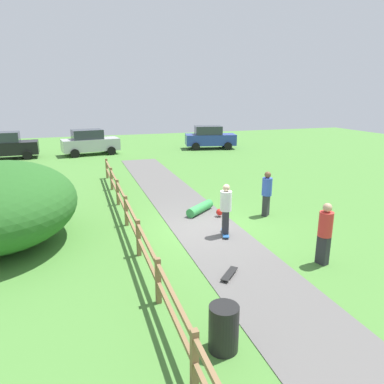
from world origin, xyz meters
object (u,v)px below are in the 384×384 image
(trash_bin, at_px, (224,328))
(bystander_red, at_px, (325,231))
(parked_car_blue, at_px, (210,137))
(parked_car_black, at_px, (6,146))
(skater_riding, at_px, (226,207))
(skater_fallen, at_px, (202,209))
(parked_car_silver, at_px, (90,142))
(skateboard_loose, at_px, (229,274))
(bystander_blue, at_px, (267,192))

(trash_bin, height_order, bystander_red, bystander_red)
(parked_car_blue, bearing_deg, parked_car_black, -179.95)
(skater_riding, xyz_separation_m, parked_car_black, (-9.32, 18.11, -0.04))
(skater_fallen, distance_m, parked_car_black, 18.31)
(parked_car_blue, bearing_deg, parked_car_silver, -179.89)
(skateboard_loose, xyz_separation_m, bystander_blue, (3.28, 3.96, 0.88))
(trash_bin, relative_size, bystander_blue, 0.52)
(skater_riding, distance_m, bystander_blue, 2.68)
(parked_car_black, bearing_deg, skater_riding, -62.76)
(bystander_red, relative_size, parked_car_silver, 0.40)
(skater_fallen, height_order, parked_car_silver, parked_car_silver)
(parked_car_blue, bearing_deg, trash_bin, -110.23)
(bystander_red, bearing_deg, parked_car_silver, 104.23)
(trash_bin, bearing_deg, parked_car_silver, 93.25)
(bystander_blue, height_order, parked_car_blue, parked_car_blue)
(skater_fallen, height_order, bystander_blue, bystander_blue)
(parked_car_blue, height_order, parked_car_black, same)
(skater_riding, height_order, bystander_blue, skater_riding)
(skater_fallen, bearing_deg, bystander_red, -70.83)
(skater_riding, distance_m, parked_car_blue, 19.19)
(skater_riding, bearing_deg, parked_car_black, 117.24)
(skater_riding, distance_m, parked_car_black, 20.36)
(parked_car_silver, height_order, parked_car_black, same)
(bystander_red, height_order, bystander_blue, bystander_red)
(bystander_blue, bearing_deg, skateboard_loose, -129.66)
(skater_fallen, distance_m, bystander_red, 5.43)
(skateboard_loose, bearing_deg, parked_car_black, 111.95)
(parked_car_blue, bearing_deg, bystander_red, -102.36)
(parked_car_black, bearing_deg, parked_car_silver, -0.06)
(bystander_blue, xyz_separation_m, parked_car_silver, (-5.80, 16.72, -0.01))
(bystander_red, xyz_separation_m, parked_car_silver, (-5.27, 20.80, -0.02))
(skater_riding, distance_m, bystander_red, 3.23)
(trash_bin, height_order, parked_car_blue, parked_car_blue)
(bystander_blue, bearing_deg, skater_fallen, 156.41)
(parked_car_black, bearing_deg, parked_car_blue, 0.05)
(trash_bin, bearing_deg, parked_car_black, 107.14)
(bystander_blue, bearing_deg, skater_riding, -149.05)
(trash_bin, bearing_deg, skater_fallen, 73.44)
(skater_fallen, xyz_separation_m, bystander_red, (1.76, -5.07, 0.78))
(bystander_red, height_order, parked_car_silver, parked_car_silver)
(trash_bin, bearing_deg, bystander_red, 30.35)
(skater_riding, relative_size, parked_car_silver, 0.40)
(bystander_blue, bearing_deg, bystander_red, -97.30)
(bystander_red, height_order, parked_car_blue, parked_car_blue)
(skater_riding, relative_size, bystander_blue, 1.00)
(skater_riding, bearing_deg, parked_car_blue, 70.73)
(bystander_red, xyz_separation_m, parked_car_blue, (4.56, 20.82, -0.02))
(trash_bin, distance_m, skater_riding, 5.50)
(skater_fallen, bearing_deg, parked_car_black, 120.67)
(skateboard_loose, bearing_deg, skater_riding, 69.12)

